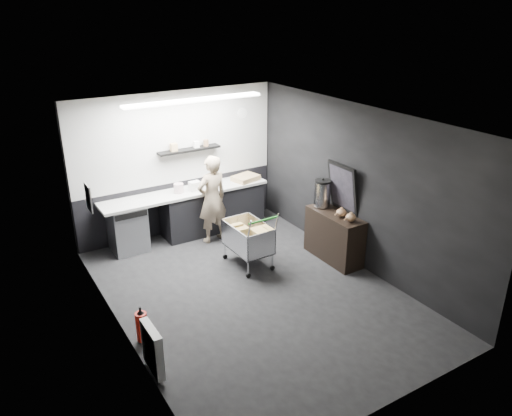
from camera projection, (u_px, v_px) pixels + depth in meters
floor at (253, 293)px, 7.68m from camera, size 5.50×5.50×0.00m
ceiling at (253, 120)px, 6.64m from camera, size 5.50×5.50×0.00m
wall_back at (177, 164)px, 9.33m from camera, size 5.50×0.00×5.50m
wall_front at (395, 305)px, 5.00m from camera, size 5.50×0.00×5.50m
wall_left at (116, 246)px, 6.20m from camera, size 0.00×5.50×5.50m
wall_right at (358, 188)px, 8.13m from camera, size 0.00×5.50×5.50m
kitchen_wall_panel at (176, 138)px, 9.12m from camera, size 3.95×0.02×1.70m
dado_panel at (180, 206)px, 9.64m from camera, size 3.95×0.02×1.00m
floating_shelf at (189, 150)px, 9.22m from camera, size 1.20×0.22×0.04m
wall_clock at (242, 113)px, 9.67m from camera, size 0.20×0.03×0.20m
poster at (88, 198)px, 7.16m from camera, size 0.02×0.30×0.40m
poster_red_band at (88, 193)px, 7.13m from camera, size 0.02×0.22×0.10m
radiator at (153, 349)px, 5.90m from camera, size 0.10×0.50×0.60m
ceiling_strip at (194, 100)px, 8.11m from camera, size 2.40×0.20×0.04m
prep_counter at (194, 212)px, 9.48m from camera, size 3.20×0.61×0.90m
person at (212, 199)px, 9.07m from camera, size 0.65×0.47×1.65m
shopping_cart at (248, 239)px, 8.34m from camera, size 0.57×0.93×1.02m
sideboard at (334, 230)px, 8.54m from camera, size 0.48×1.13×1.69m
fire_extinguisher at (142, 326)px, 6.50m from camera, size 0.15×0.15×0.51m
cardboard_box at (246, 178)px, 9.79m from camera, size 0.56×0.47×0.10m
pink_tub at (179, 188)px, 9.14m from camera, size 0.18×0.18×0.18m
white_container at (195, 186)px, 9.25m from camera, size 0.21×0.17×0.17m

